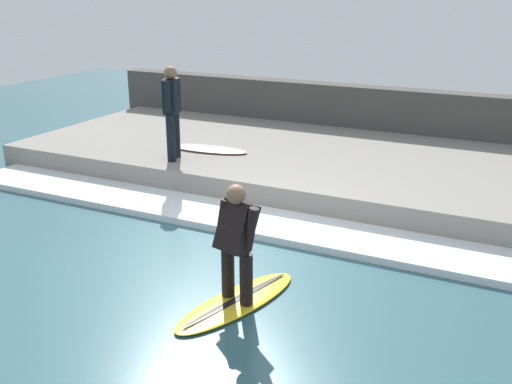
{
  "coord_description": "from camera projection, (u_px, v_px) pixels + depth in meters",
  "views": [
    {
      "loc": [
        -6.39,
        -3.43,
        3.41
      ],
      "look_at": [
        0.61,
        0.0,
        0.7
      ],
      "focal_mm": 42.0,
      "sensor_mm": 36.0,
      "label": 1
    }
  ],
  "objects": [
    {
      "name": "wave_foam_crest",
      "position": [
        270.0,
        224.0,
        8.86
      ],
      "size": [
        1.05,
        11.41,
        0.1
      ],
      "primitive_type": "cube",
      "color": "silver",
      "rests_on": "ground_plane"
    },
    {
      "name": "surfer_riding",
      "position": [
        237.0,
        238.0,
        6.49
      ],
      "size": [
        0.49,
        0.59,
        1.36
      ],
      "color": "black",
      "rests_on": "surfboard_riding"
    },
    {
      "name": "surfboard_waiting_near",
      "position": [
        208.0,
        149.0,
        11.3
      ],
      "size": [
        0.66,
        1.64,
        0.06
      ],
      "color": "beige",
      "rests_on": "concrete_ledge"
    },
    {
      "name": "concrete_ledge",
      "position": [
        331.0,
        166.0,
        11.12
      ],
      "size": [
        4.4,
        12.01,
        0.44
      ],
      "primitive_type": "cube",
      "color": "gray",
      "rests_on": "ground_plane"
    },
    {
      "name": "ground_plane",
      "position": [
        236.0,
        255.0,
        7.97
      ],
      "size": [
        28.0,
        28.0,
        0.0
      ],
      "primitive_type": "plane",
      "color": "#335B66"
    },
    {
      "name": "surfboard_riding",
      "position": [
        237.0,
        301.0,
        6.74
      ],
      "size": [
        1.89,
        1.0,
        0.07
      ],
      "color": "yellow",
      "rests_on": "ground_plane"
    },
    {
      "name": "back_wall",
      "position": [
        370.0,
        117.0,
        13.05
      ],
      "size": [
        0.5,
        12.61,
        1.33
      ],
      "primitive_type": "cube",
      "color": "#474442",
      "rests_on": "ground_plane"
    },
    {
      "name": "surfer_waiting_near",
      "position": [
        172.0,
        108.0,
        10.44
      ],
      "size": [
        0.53,
        0.33,
        1.65
      ],
      "color": "black",
      "rests_on": "concrete_ledge"
    }
  ]
}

